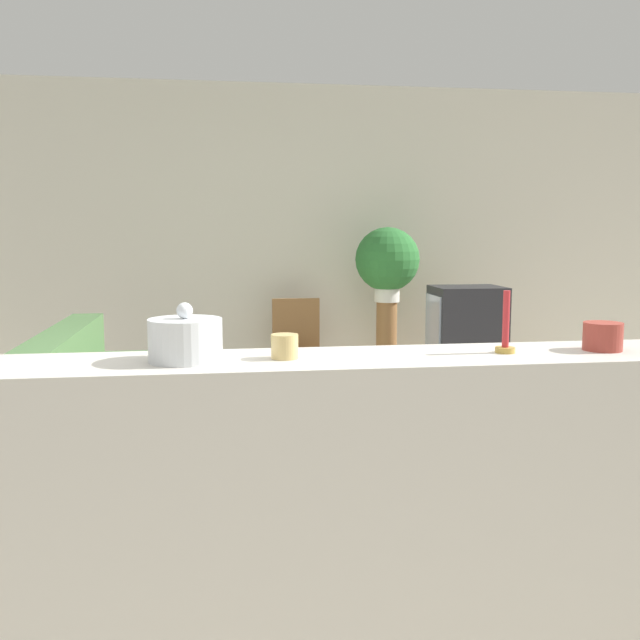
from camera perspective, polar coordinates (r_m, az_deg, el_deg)
name	(u,v)px	position (r m, az deg, el deg)	size (l,w,h in m)	color
ground_plane	(301,583)	(3.18, -1.50, -20.26)	(14.00, 14.00, 0.00)	beige
wall_back	(255,243)	(6.24, -5.25, 6.14)	(9.00, 0.06, 2.70)	beige
couch	(121,436)	(4.22, -15.63, -8.96)	(0.94, 1.92, 0.90)	#476B3D
tv_stand	(465,389)	(5.66, 11.54, -5.45)	(0.70, 0.53, 0.47)	olive
television	(466,323)	(5.57, 11.62, -0.24)	(0.54, 0.42, 0.56)	#232328
wooden_chair	(298,349)	(5.88, -1.80, -2.31)	(0.44, 0.44, 0.90)	olive
plant_stand	(386,354)	(5.95, 5.32, -2.74)	(0.17, 0.17, 0.88)	olive
potted_plant	(387,261)	(5.87, 5.41, 4.76)	(0.53, 0.53, 0.61)	white
foreground_counter	(315,503)	(2.58, -0.39, -14.40)	(2.76, 0.44, 1.03)	beige
decorative_bowl	(185,339)	(2.40, -10.73, -1.53)	(0.24, 0.24, 0.20)	silver
candle_jar	(285,346)	(2.42, -2.85, -2.12)	(0.09, 0.09, 0.08)	tan
candlestick	(506,333)	(2.60, 14.63, -1.03)	(0.07, 0.07, 0.22)	#B7933D
coffee_tin	(603,336)	(2.77, 21.68, -1.23)	(0.14, 0.14, 0.10)	#99382D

